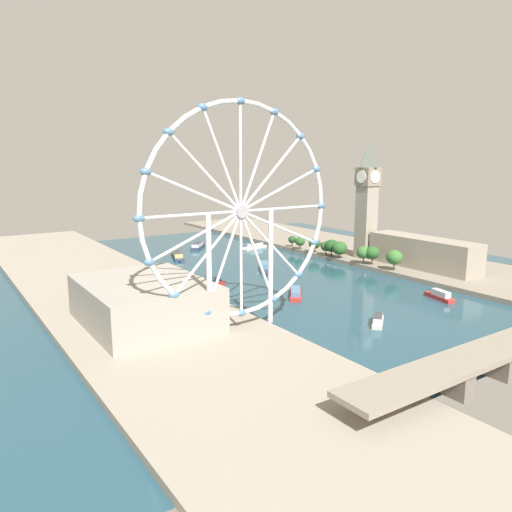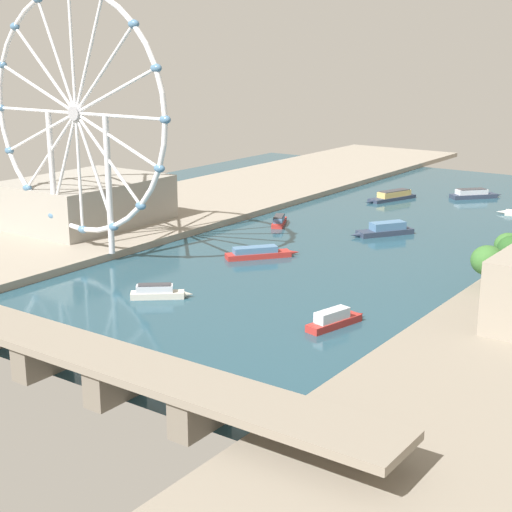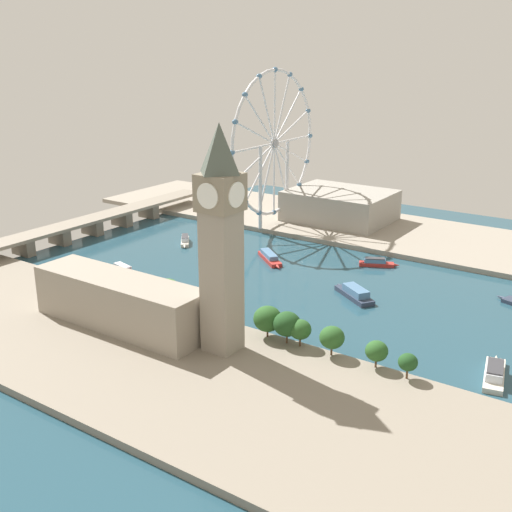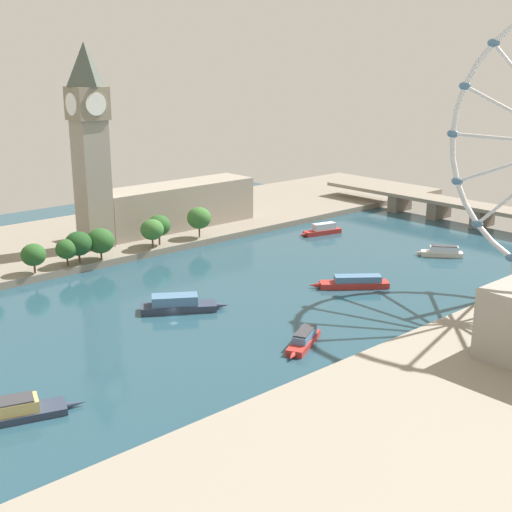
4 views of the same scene
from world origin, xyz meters
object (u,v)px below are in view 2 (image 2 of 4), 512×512
tour_boat_0 (258,253)px  river_bridge (41,345)px  ferris_wheel (76,115)px  tour_boat_6 (158,292)px  tour_boat_1 (385,230)px  tour_boat_3 (334,320)px  tour_boat_5 (473,194)px  riverside_hall (86,201)px  tour_boat_2 (393,196)px  tour_boat_7 (279,221)px

tour_boat_0 → river_bridge: bearing=-132.3°
ferris_wheel → tour_boat_6: ferris_wheel is taller
tour_boat_1 → tour_boat_3: tour_boat_1 is taller
tour_boat_0 → tour_boat_5: tour_boat_5 is taller
tour_boat_0 → tour_boat_5: (-24.94, -174.03, 0.25)m
river_bridge → riverside_hall: bearing=-46.6°
tour_boat_0 → tour_boat_3: size_ratio=1.13×
ferris_wheel → tour_boat_2: bearing=-106.0°
riverside_hall → tour_boat_5: riverside_hall is taller
ferris_wheel → tour_boat_0: bearing=-148.7°
river_bridge → tour_boat_0: (20.57, -126.67, -6.07)m
tour_boat_1 → tour_boat_2: tour_boat_1 is taller
riverside_hall → tour_boat_3: 167.25m
tour_boat_6 → river_bridge: bearing=-113.6°
tour_boat_1 → tour_boat_2: (33.55, -77.08, -0.13)m
ferris_wheel → tour_boat_7: (-34.87, -91.97, -54.58)m
tour_boat_1 → tour_boat_7: tour_boat_1 is taller
ferris_wheel → tour_boat_2: (-51.75, -179.95, -54.25)m
tour_boat_1 → tour_boat_3: bearing=52.6°
tour_boat_0 → tour_boat_7: (26.53, -54.70, -0.06)m
ferris_wheel → riverside_hall: 63.89m
tour_boat_2 → tour_boat_1: bearing=41.7°
tour_boat_6 → tour_boat_0: bearing=52.6°
river_bridge → tour_boat_0: size_ratio=7.63×
tour_boat_3 → tour_boat_7: (91.51, -106.43, -0.35)m
river_bridge → tour_boat_3: bearing=-120.7°
tour_boat_5 → riverside_hall: bearing=-172.3°
tour_boat_1 → tour_boat_2: bearing=-123.2°
tour_boat_2 → river_bridge: bearing=24.6°
ferris_wheel → tour_boat_1: (-85.30, -102.86, -54.12)m
riverside_hall → tour_boat_1: size_ratio=2.40×
tour_boat_5 → tour_boat_3: bearing=-128.4°
tour_boat_1 → tour_boat_7: bearing=-44.5°
tour_boat_1 → tour_boat_2: size_ratio=0.80×
tour_boat_1 → tour_boat_7: size_ratio=1.30×
ferris_wheel → tour_boat_7: bearing=-110.8°
tour_boat_2 → tour_boat_7: size_ratio=1.63×
tour_boat_1 → tour_boat_6: bearing=23.7°
tour_boat_3 → tour_boat_5: bearing=23.3°
tour_boat_5 → tour_boat_6: size_ratio=1.41×
tour_boat_2 → tour_boat_7: bearing=7.4°
tour_boat_0 → tour_boat_3: (-64.99, 51.72, 0.28)m
tour_boat_3 → tour_boat_6: tour_boat_3 is taller
riverside_hall → tour_boat_3: size_ratio=2.86×
riverside_hall → tour_boat_3: (-160.06, 47.25, -10.97)m
riverside_hall → tour_boat_1: riverside_hall is taller
tour_boat_0 → tour_boat_2: size_ratio=0.75×
ferris_wheel → tour_boat_1: bearing=-129.7°
tour_boat_0 → tour_boat_7: bearing=64.4°
tour_boat_3 → tour_boat_7: 140.36m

